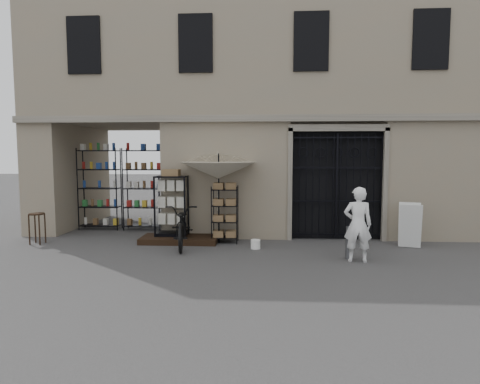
# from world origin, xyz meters

# --- Properties ---
(ground) EXTENTS (80.00, 80.00, 0.00)m
(ground) POSITION_xyz_m (0.00, 0.00, 0.00)
(ground) COLOR black
(ground) RESTS_ON ground
(main_building) EXTENTS (14.00, 4.00, 9.00)m
(main_building) POSITION_xyz_m (0.00, 4.00, 4.50)
(main_building) COLOR gray
(main_building) RESTS_ON ground
(shop_recess) EXTENTS (3.00, 1.70, 3.00)m
(shop_recess) POSITION_xyz_m (-4.50, 2.80, 1.50)
(shop_recess) COLOR black
(shop_recess) RESTS_ON ground
(shop_shelving) EXTENTS (2.70, 0.50, 2.50)m
(shop_shelving) POSITION_xyz_m (-4.55, 3.30, 1.25)
(shop_shelving) COLOR black
(shop_shelving) RESTS_ON ground
(iron_gate) EXTENTS (2.50, 0.21, 3.00)m
(iron_gate) POSITION_xyz_m (1.75, 2.28, 1.50)
(iron_gate) COLOR black
(iron_gate) RESTS_ON ground
(step_platform) EXTENTS (2.00, 0.90, 0.15)m
(step_platform) POSITION_xyz_m (-2.40, 1.55, 0.07)
(step_platform) COLOR black
(step_platform) RESTS_ON ground
(display_cabinet) EXTENTS (0.92, 0.76, 1.72)m
(display_cabinet) POSITION_xyz_m (-2.64, 1.69, 0.86)
(display_cabinet) COLOR black
(display_cabinet) RESTS_ON step_platform
(wire_rack) EXTENTS (0.77, 0.65, 1.49)m
(wire_rack) POSITION_xyz_m (-1.21, 1.60, 0.73)
(wire_rack) COLOR black
(wire_rack) RESTS_ON ground
(market_umbrella) EXTENTS (2.28, 2.29, 2.79)m
(market_umbrella) POSITION_xyz_m (-1.36, 1.54, 2.01)
(market_umbrella) COLOR black
(market_umbrella) RESTS_ON ground
(white_bucket) EXTENTS (0.28, 0.28, 0.22)m
(white_bucket) POSITION_xyz_m (-0.39, 0.93, 0.11)
(white_bucket) COLOR white
(white_bucket) RESTS_ON ground
(bicycle) EXTENTS (0.89, 1.20, 2.10)m
(bicycle) POSITION_xyz_m (-2.21, 1.04, 0.00)
(bicycle) COLOR black
(bicycle) RESTS_ON ground
(wooden_stool) EXTENTS (0.50, 0.50, 0.80)m
(wooden_stool) POSITION_xyz_m (-6.02, 1.13, 0.42)
(wooden_stool) COLOR black
(wooden_stool) RESTS_ON ground
(steel_bollard) EXTENTS (0.17, 0.17, 0.72)m
(steel_bollard) POSITION_xyz_m (1.68, 0.07, 0.36)
(steel_bollard) COLOR #57595D
(steel_bollard) RESTS_ON ground
(shopkeeper) EXTENTS (0.73, 1.66, 0.39)m
(shopkeeper) POSITION_xyz_m (1.81, -0.13, 0.00)
(shopkeeper) COLOR white
(shopkeeper) RESTS_ON ground
(easel_sign) EXTENTS (0.66, 0.71, 1.08)m
(easel_sign) POSITION_xyz_m (3.42, 1.30, 0.56)
(easel_sign) COLOR silver
(easel_sign) RESTS_ON ground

